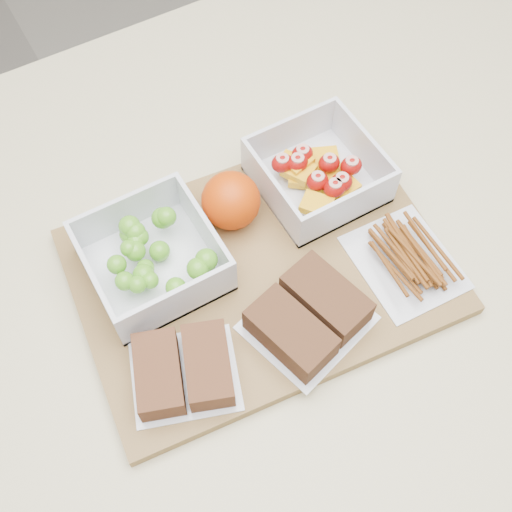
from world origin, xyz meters
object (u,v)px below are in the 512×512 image
object	(u,v)px
cutting_board	(260,271)
pretzel_bag	(407,257)
sandwich_bag_left	(183,370)
fruit_container	(317,174)
sandwich_bag_center	(308,316)
orange	(231,201)
grape_container	(153,256)

from	to	relation	value
cutting_board	pretzel_bag	size ratio (longest dim) A/B	3.12
sandwich_bag_left	fruit_container	bearing A→B (deg)	29.01
fruit_container	sandwich_bag_center	world-z (taller)	fruit_container
sandwich_bag_left	pretzel_bag	world-z (taller)	sandwich_bag_left
sandwich_bag_center	orange	bearing A→B (deg)	91.49
grape_container	fruit_container	xyz separation A→B (m)	(0.23, 0.01, -0.00)
sandwich_bag_left	sandwich_bag_center	distance (m)	0.15
cutting_board	pretzel_bag	xyz separation A→B (m)	(0.15, -0.08, 0.02)
sandwich_bag_center	grape_container	bearing A→B (deg)	127.83
fruit_container	orange	distance (m)	0.12
grape_container	pretzel_bag	bearing A→B (deg)	-28.75
cutting_board	fruit_container	xyz separation A→B (m)	(0.12, 0.07, 0.03)
sandwich_bag_center	sandwich_bag_left	bearing A→B (deg)	174.74
cutting_board	sandwich_bag_left	world-z (taller)	sandwich_bag_left
fruit_container	pretzel_bag	bearing A→B (deg)	-78.83
grape_container	fruit_container	world-z (taller)	grape_container
sandwich_bag_left	grape_container	bearing A→B (deg)	77.58
grape_container	orange	bearing A→B (deg)	8.73
cutting_board	sandwich_bag_left	xyz separation A→B (m)	(-0.14, -0.07, 0.02)
grape_container	sandwich_bag_left	xyz separation A→B (m)	(-0.03, -0.13, -0.01)
sandwich_bag_center	pretzel_bag	size ratio (longest dim) A/B	1.11
pretzel_bag	orange	bearing A→B (deg)	132.55
sandwich_bag_left	cutting_board	bearing A→B (deg)	28.60
fruit_container	sandwich_bag_left	bearing A→B (deg)	-150.99
orange	sandwich_bag_left	world-z (taller)	orange
fruit_container	orange	xyz separation A→B (m)	(-0.11, 0.01, 0.01)
cutting_board	grape_container	distance (m)	0.13
grape_container	sandwich_bag_left	bearing A→B (deg)	-102.42
orange	sandwich_bag_center	xyz separation A→B (m)	(0.00, -0.17, -0.02)
fruit_container	grape_container	bearing A→B (deg)	-178.29
grape_container	sandwich_bag_left	world-z (taller)	grape_container
grape_container	orange	xyz separation A→B (m)	(0.11, 0.02, 0.01)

